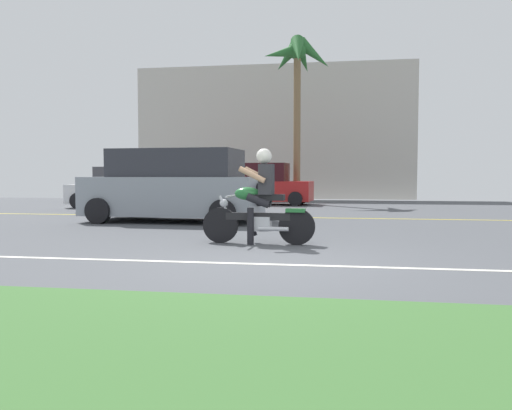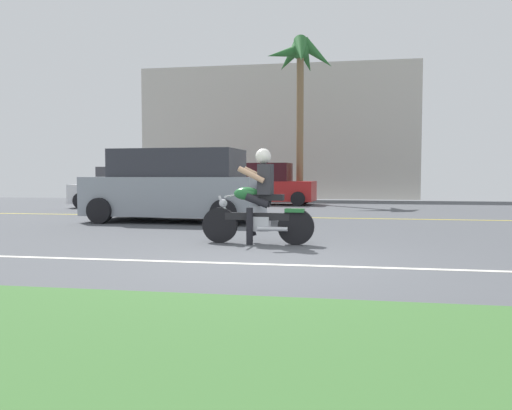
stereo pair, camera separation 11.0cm
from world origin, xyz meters
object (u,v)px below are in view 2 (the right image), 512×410
object	(u,v)px
motorcyclist_distant	(142,196)
suv_nearby	(177,186)
motorcyclist	(258,204)
parked_car_0	(130,188)
palm_tree_0	(300,66)
parked_car_1	(268,185)

from	to	relation	value
motorcyclist_distant	suv_nearby	bearing A→B (deg)	-46.72
motorcyclist	suv_nearby	size ratio (longest dim) A/B	0.42
parked_car_0	motorcyclist_distant	world-z (taller)	parked_car_0
motorcyclist	palm_tree_0	xyz separation A→B (m)	(-0.48, 13.05, 5.05)
parked_car_0	suv_nearby	bearing A→B (deg)	-55.72
motorcyclist	parked_car_1	size ratio (longest dim) A/B	0.53
palm_tree_0	motorcyclist_distant	world-z (taller)	palm_tree_0
suv_nearby	motorcyclist_distant	bearing A→B (deg)	133.28
motorcyclist	palm_tree_0	bearing A→B (deg)	92.09
motorcyclist	parked_car_0	distance (m)	11.27
parked_car_1	motorcyclist_distant	size ratio (longest dim) A/B	2.34
palm_tree_0	motorcyclist_distant	bearing A→B (deg)	-119.23
suv_nearby	parked_car_1	size ratio (longest dim) A/B	1.24
parked_car_0	parked_car_1	bearing A→B (deg)	30.83
parked_car_0	palm_tree_0	bearing A→B (deg)	32.50
motorcyclist	parked_car_0	size ratio (longest dim) A/B	0.50
motorcyclist	parked_car_0	world-z (taller)	motorcyclist
palm_tree_0	motorcyclist_distant	xyz separation A→B (m)	(-4.05, -7.24, -5.18)
motorcyclist	motorcyclist_distant	distance (m)	7.36
parked_car_0	parked_car_1	distance (m)	5.52
parked_car_1	palm_tree_0	distance (m)	5.21
motorcyclist	parked_car_0	xyz separation A→B (m)	(-6.41, 9.26, -0.00)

